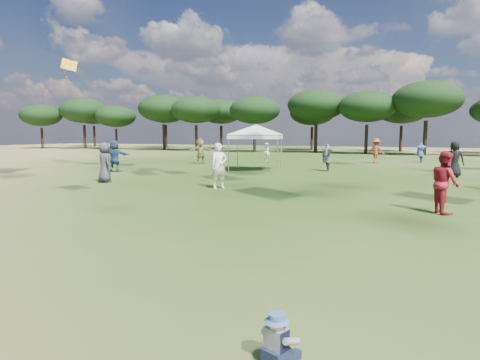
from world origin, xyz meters
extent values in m
cylinder|color=black|center=(-49.10, 43.01, 1.55)|extent=(0.35, 0.35, 3.09)
ellipsoid|color=black|center=(-49.10, 43.01, 4.95)|extent=(6.01, 6.01, 3.24)
cylinder|color=black|center=(-42.82, 45.10, 1.76)|extent=(0.40, 0.40, 3.51)
ellipsoid|color=black|center=(-42.82, 45.10, 5.62)|extent=(6.82, 6.82, 3.68)
cylinder|color=black|center=(-36.96, 45.10, 1.46)|extent=(0.33, 0.33, 2.92)
ellipsoid|color=black|center=(-36.96, 45.10, 4.67)|extent=(5.67, 5.67, 3.06)
cylinder|color=black|center=(-29.06, 45.29, 1.75)|extent=(0.40, 0.40, 3.49)
ellipsoid|color=black|center=(-29.06, 45.29, 5.59)|extent=(6.79, 6.79, 3.66)
cylinder|color=black|center=(-23.92, 45.02, 1.66)|extent=(0.38, 0.38, 3.32)
ellipsoid|color=black|center=(-23.92, 45.02, 5.31)|extent=(6.44, 6.44, 3.47)
cylinder|color=black|center=(-15.51, 44.30, 1.57)|extent=(0.36, 0.36, 3.14)
ellipsoid|color=black|center=(-15.51, 44.30, 5.03)|extent=(6.11, 6.11, 3.29)
cylinder|color=black|center=(-8.39, 45.81, 1.73)|extent=(0.40, 0.40, 3.46)
ellipsoid|color=black|center=(-8.39, 45.81, 5.54)|extent=(6.73, 6.73, 3.63)
cylinder|color=black|center=(-2.58, 44.63, 1.61)|extent=(0.37, 0.37, 3.21)
ellipsoid|color=black|center=(-2.58, 44.63, 5.14)|extent=(6.24, 6.24, 3.36)
cylinder|color=black|center=(3.26, 44.18, 1.78)|extent=(0.41, 0.41, 3.56)
ellipsoid|color=black|center=(3.26, 44.18, 5.69)|extent=(6.91, 6.91, 3.73)
cylinder|color=black|center=(-48.93, 53.79, 1.78)|extent=(0.41, 0.41, 3.56)
ellipsoid|color=black|center=(-48.93, 53.79, 5.70)|extent=(6.92, 6.92, 3.73)
cylinder|color=black|center=(-34.09, 53.56, 1.81)|extent=(0.41, 0.41, 3.62)
ellipsoid|color=black|center=(-34.09, 53.56, 5.80)|extent=(7.03, 7.03, 3.79)
cylinder|color=black|center=(-23.40, 51.57, 1.68)|extent=(0.39, 0.39, 3.37)
ellipsoid|color=black|center=(-23.40, 51.57, 5.39)|extent=(6.54, 6.54, 3.53)
cylinder|color=black|center=(-10.52, 53.31, 1.56)|extent=(0.36, 0.36, 3.11)
ellipsoid|color=black|center=(-10.52, 53.31, 4.98)|extent=(6.05, 6.05, 3.26)
cylinder|color=black|center=(0.83, 52.52, 1.60)|extent=(0.37, 0.37, 3.20)
ellipsoid|color=black|center=(0.83, 52.52, 5.12)|extent=(6.21, 6.21, 3.35)
cylinder|color=gray|center=(-7.95, 19.83, 1.05)|extent=(0.06, 0.06, 2.09)
cylinder|color=gray|center=(-5.18, 20.45, 1.05)|extent=(0.06, 0.06, 2.09)
cylinder|color=gray|center=(-8.57, 22.61, 1.05)|extent=(0.06, 0.06, 2.09)
cylinder|color=gray|center=(-5.80, 23.23, 1.05)|extent=(0.06, 0.06, 2.09)
cube|color=silver|center=(-6.88, 21.53, 2.04)|extent=(3.58, 3.58, 0.25)
pyramid|color=silver|center=(-6.88, 21.53, 2.77)|extent=(5.97, 5.97, 0.60)
cube|color=#161C31|center=(0.51, 2.16, 0.08)|extent=(0.29, 0.29, 0.17)
cube|color=#161C31|center=(0.50, 2.33, 0.04)|extent=(0.15, 0.21, 0.09)
cube|color=#161C31|center=(0.64, 2.27, 0.04)|extent=(0.15, 0.21, 0.09)
cube|color=white|center=(0.51, 2.16, 0.27)|extent=(0.25, 0.22, 0.22)
cylinder|color=white|center=(0.41, 2.26, 0.27)|extent=(0.14, 0.22, 0.13)
cylinder|color=white|center=(0.66, 2.16, 0.27)|extent=(0.14, 0.22, 0.13)
sphere|color=#E0B293|center=(0.51, 2.16, 0.42)|extent=(0.15, 0.15, 0.15)
cone|color=#527EC1|center=(0.51, 2.16, 0.45)|extent=(0.25, 0.25, 0.02)
cylinder|color=#527EC1|center=(0.51, 2.16, 0.49)|extent=(0.16, 0.16, 0.06)
imported|color=#505055|center=(-2.80, 22.64, 0.81)|extent=(1.50, 1.99, 1.63)
imported|color=olive|center=(-12.54, 24.99, 0.94)|extent=(1.75, 1.47, 1.88)
imported|color=black|center=(3.86, 21.76, 0.93)|extent=(1.00, 0.74, 1.86)
imported|color=navy|center=(-14.11, 17.36, 0.93)|extent=(1.81, 0.97, 1.86)
imported|color=#9D3C1A|center=(-0.57, 30.60, 0.93)|extent=(1.34, 0.97, 1.87)
imported|color=white|center=(-5.46, 13.35, 0.93)|extent=(0.79, 0.80, 1.85)
imported|color=#343338|center=(-11.16, 13.14, 0.92)|extent=(1.06, 0.90, 1.83)
imported|color=silver|center=(-8.53, 28.21, 0.76)|extent=(0.72, 0.84, 1.52)
imported|color=maroon|center=(2.61, 11.10, 0.88)|extent=(0.92, 1.03, 1.75)
imported|color=navy|center=(2.56, 32.62, 0.77)|extent=(1.31, 1.92, 1.54)
plane|color=gold|center=(-20.33, 20.41, 6.98)|extent=(1.46, 1.73, 1.10)
camera|label=1|loc=(1.59, -1.35, 2.23)|focal=30.00mm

